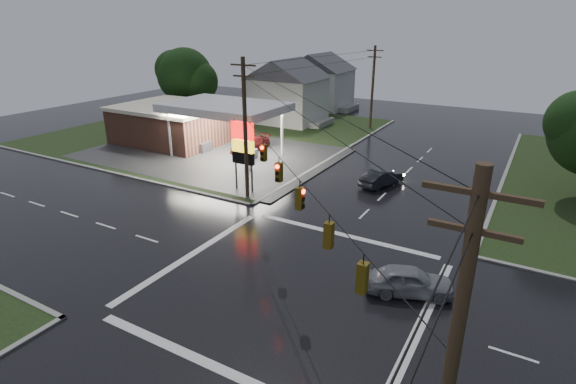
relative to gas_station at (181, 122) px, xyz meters
The scene contains 14 objects.
ground 32.46m from the gas_station, 37.50° to the right, with size 120.00×120.00×0.00m, color black.
grass_nw 6.79m from the gas_station, 92.95° to the left, with size 36.00×36.00×0.08m, color black.
gas_station is the anchor object (origin of this frame).
pylon_sign 17.81m from the gas_station, 31.22° to the right, with size 2.00×0.35×6.00m.
utility_pole_nw 19.38m from the gas_station, 32.23° to the right, with size 2.20×0.32×11.00m.
utility_pole_se 45.83m from the gas_station, 39.70° to the right, with size 2.20×0.32×11.00m.
utility_pole_n 24.60m from the gas_station, 48.53° to the left, with size 2.20×0.32×10.50m.
traffic_signals 32.63m from the gas_station, 37.50° to the right, with size 26.87×26.87×1.47m.
house_near 17.07m from the gas_station, 73.83° to the left, with size 11.05×8.48×8.60m.
house_far 28.61m from the gas_station, 82.50° to the left, with size 11.05×8.48×8.60m.
tree_nw_behind 13.63m from the gas_station, 128.42° to the left, with size 8.93×7.60×10.00m.
car_north 24.90m from the gas_station, ahead, with size 1.54×4.41×1.45m, color black.
car_crossing 35.95m from the gas_station, 28.90° to the right, with size 1.82×4.53×1.54m, color gray.
car_pump 8.93m from the gas_station, ahead, with size 2.12×5.22×1.51m, color #4F1312.
Camera 1 is at (10.30, -18.34, 13.54)m, focal length 28.00 mm.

